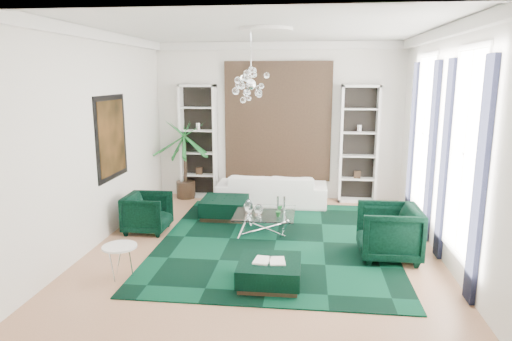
# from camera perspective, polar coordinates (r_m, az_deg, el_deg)

# --- Properties ---
(floor) EXTENTS (6.00, 7.00, 0.02)m
(floor) POSITION_cam_1_polar(r_m,az_deg,el_deg) (8.26, 0.94, -9.63)
(floor) COLOR tan
(floor) RESTS_ON ground
(ceiling) EXTENTS (6.00, 7.00, 0.02)m
(ceiling) POSITION_cam_1_polar(r_m,az_deg,el_deg) (7.74, 1.04, 17.74)
(ceiling) COLOR white
(ceiling) RESTS_ON ground
(wall_back) EXTENTS (6.00, 0.02, 3.80)m
(wall_back) POSITION_cam_1_polar(r_m,az_deg,el_deg) (11.25, 2.74, 6.12)
(wall_back) COLOR white
(wall_back) RESTS_ON ground
(wall_front) EXTENTS (6.00, 0.02, 3.80)m
(wall_front) POSITION_cam_1_polar(r_m,az_deg,el_deg) (4.36, -3.51, -2.94)
(wall_front) COLOR white
(wall_front) RESTS_ON ground
(wall_left) EXTENTS (0.02, 7.00, 3.80)m
(wall_left) POSITION_cam_1_polar(r_m,az_deg,el_deg) (8.60, -19.44, 3.72)
(wall_left) COLOR white
(wall_left) RESTS_ON ground
(wall_right) EXTENTS (0.02, 7.00, 3.80)m
(wall_right) POSITION_cam_1_polar(r_m,az_deg,el_deg) (8.06, 22.83, 2.97)
(wall_right) COLOR white
(wall_right) RESTS_ON ground
(crown_molding) EXTENTS (6.00, 7.00, 0.18)m
(crown_molding) POSITION_cam_1_polar(r_m,az_deg,el_deg) (7.73, 1.04, 16.93)
(crown_molding) COLOR white
(crown_molding) RESTS_ON ceiling
(ceiling_medallion) EXTENTS (0.90, 0.90, 0.05)m
(ceiling_medallion) POSITION_cam_1_polar(r_m,az_deg,el_deg) (8.03, 1.26, 17.24)
(ceiling_medallion) COLOR white
(ceiling_medallion) RESTS_ON ceiling
(tapestry) EXTENTS (2.50, 0.06, 2.80)m
(tapestry) POSITION_cam_1_polar(r_m,az_deg,el_deg) (11.20, 2.72, 6.09)
(tapestry) COLOR black
(tapestry) RESTS_ON wall_back
(shelving_left) EXTENTS (0.90, 0.38, 2.80)m
(shelving_left) POSITION_cam_1_polar(r_m,az_deg,el_deg) (11.41, -7.19, 3.59)
(shelving_left) COLOR white
(shelving_left) RESTS_ON floor
(shelving_right) EXTENTS (0.90, 0.38, 2.80)m
(shelving_right) POSITION_cam_1_polar(r_m,az_deg,el_deg) (11.15, 12.71, 3.20)
(shelving_right) COLOR white
(shelving_right) RESTS_ON floor
(painting) EXTENTS (0.04, 1.30, 1.60)m
(painting) POSITION_cam_1_polar(r_m,az_deg,el_deg) (9.13, -17.56, 3.95)
(painting) COLOR black
(painting) RESTS_ON wall_left
(window_near) EXTENTS (0.03, 1.10, 2.90)m
(window_near) POSITION_cam_1_polar(r_m,az_deg,el_deg) (7.21, 24.63, 1.88)
(window_near) COLOR white
(window_near) RESTS_ON wall_right
(curtain_near_a) EXTENTS (0.07, 0.30, 3.25)m
(curtain_near_a) POSITION_cam_1_polar(r_m,az_deg,el_deg) (6.52, 26.22, -1.46)
(curtain_near_a) COLOR black
(curtain_near_a) RESTS_ON floor
(curtain_near_b) EXTENTS (0.07, 0.30, 3.25)m
(curtain_near_b) POSITION_cam_1_polar(r_m,az_deg,el_deg) (7.97, 22.55, 1.08)
(curtain_near_b) COLOR black
(curtain_near_b) RESTS_ON floor
(window_far) EXTENTS (0.03, 1.10, 2.90)m
(window_far) POSITION_cam_1_polar(r_m,az_deg,el_deg) (9.49, 20.25, 4.36)
(window_far) COLOR white
(window_far) RESTS_ON wall_right
(curtain_far_a) EXTENTS (0.07, 0.30, 3.25)m
(curtain_far_a) POSITION_cam_1_polar(r_m,az_deg,el_deg) (8.77, 21.08, 2.09)
(curtain_far_a) COLOR black
(curtain_far_a) RESTS_ON floor
(curtain_far_b) EXTENTS (0.07, 0.30, 3.25)m
(curtain_far_b) POSITION_cam_1_polar(r_m,az_deg,el_deg) (10.27, 18.96, 3.55)
(curtain_far_b) COLOR black
(curtain_far_b) RESTS_ON floor
(rug) EXTENTS (4.20, 5.00, 0.02)m
(rug) POSITION_cam_1_polar(r_m,az_deg,el_deg) (8.55, 2.52, -8.76)
(rug) COLOR black
(rug) RESTS_ON floor
(sofa) EXTENTS (2.55, 1.00, 0.74)m
(sofa) POSITION_cam_1_polar(r_m,az_deg,el_deg) (10.78, 2.02, -2.38)
(sofa) COLOR white
(sofa) RESTS_ON floor
(armchair_left) EXTENTS (0.83, 0.81, 0.76)m
(armchair_left) POSITION_cam_1_polar(r_m,az_deg,el_deg) (9.19, -13.40, -5.16)
(armchair_left) COLOR black
(armchair_left) RESTS_ON floor
(armchair_right) EXTENTS (0.99, 0.96, 0.90)m
(armchair_right) POSITION_cam_1_polar(r_m,az_deg,el_deg) (7.97, 16.23, -7.41)
(armchair_right) COLOR black
(armchair_right) RESTS_ON floor
(coffee_table) EXTENTS (1.16, 1.16, 0.40)m
(coffee_table) POSITION_cam_1_polar(r_m,az_deg,el_deg) (8.96, 1.11, -6.48)
(coffee_table) COLOR white
(coffee_table) RESTS_ON floor
(ottoman_side) EXTENTS (0.95, 0.95, 0.42)m
(ottoman_side) POSITION_cam_1_polar(r_m,az_deg,el_deg) (9.88, -3.95, -4.69)
(ottoman_side) COLOR black
(ottoman_side) RESTS_ON floor
(ottoman_front) EXTENTS (0.90, 0.90, 0.36)m
(ottoman_front) POSITION_cam_1_polar(r_m,az_deg,el_deg) (6.83, 1.70, -12.67)
(ottoman_front) COLOR black
(ottoman_front) RESTS_ON floor
(book) EXTENTS (0.46, 0.31, 0.03)m
(book) POSITION_cam_1_polar(r_m,az_deg,el_deg) (6.75, 1.71, -11.15)
(book) COLOR white
(book) RESTS_ON ottoman_front
(side_table) EXTENTS (0.52, 0.52, 0.50)m
(side_table) POSITION_cam_1_polar(r_m,az_deg,el_deg) (7.30, -16.57, -10.93)
(side_table) COLOR white
(side_table) RESTS_ON floor
(palm) EXTENTS (1.58, 1.58, 2.53)m
(palm) POSITION_cam_1_polar(r_m,az_deg,el_deg) (11.35, -8.92, 2.82)
(palm) COLOR #1B672A
(palm) RESTS_ON floor
(chandelier) EXTENTS (0.73, 0.73, 0.65)m
(chandelier) POSITION_cam_1_polar(r_m,az_deg,el_deg) (8.08, -0.62, 10.67)
(chandelier) COLOR white
(chandelier) RESTS_ON ceiling
(table_plant) EXTENTS (0.13, 0.10, 0.23)m
(table_plant) POSITION_cam_1_polar(r_m,az_deg,el_deg) (8.62, 2.89, -5.06)
(table_plant) COLOR #1B672A
(table_plant) RESTS_ON coffee_table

